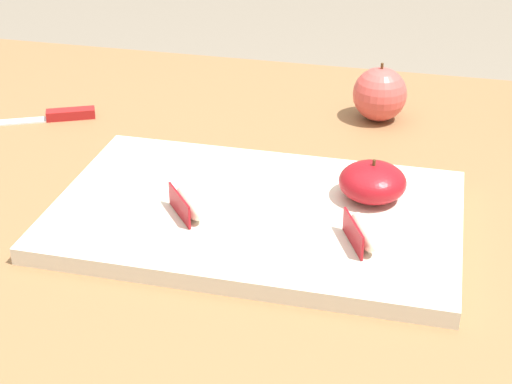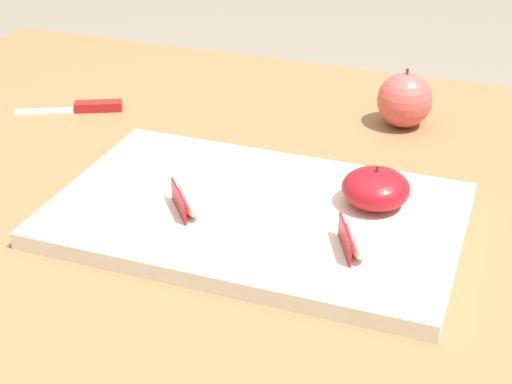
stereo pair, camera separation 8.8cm
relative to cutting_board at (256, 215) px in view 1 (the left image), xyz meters
The scene contains 7 objects.
dining_table 0.13m from the cutting_board, 109.46° to the left, with size 1.33×0.92×0.76m.
cutting_board is the anchor object (origin of this frame).
apple_half_skin_up 0.14m from the cutting_board, 22.62° to the left, with size 0.08×0.08×0.05m.
apple_wedge_left 0.08m from the cutting_board, 154.60° to the right, with size 0.06×0.07×0.03m.
apple_wedge_near_knife 0.14m from the cutting_board, 20.75° to the right, with size 0.05×0.07×0.03m.
paring_knife 0.41m from the cutting_board, 147.99° to the left, with size 0.15×0.08×0.01m.
whole_apple_pink_lady 0.34m from the cutting_board, 72.03° to the left, with size 0.08×0.08×0.09m.
Camera 1 is at (0.21, -0.82, 1.23)m, focal length 55.06 mm.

